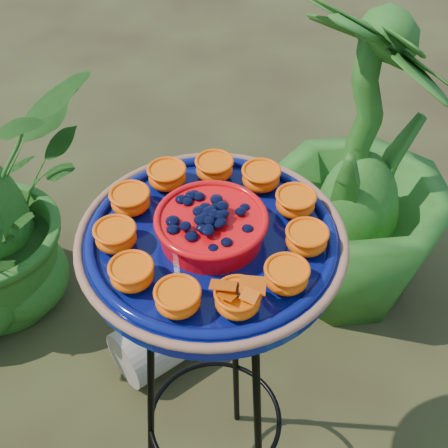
{
  "coord_description": "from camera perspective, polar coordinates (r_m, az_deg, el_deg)",
  "views": [
    {
      "loc": [
        0.12,
        -0.91,
        1.8
      ],
      "look_at": [
        0.12,
        -0.1,
        1.01
      ],
      "focal_mm": 50.0,
      "sensor_mm": 36.0,
      "label": 1
    }
  ],
  "objects": [
    {
      "name": "tripod_stand",
      "position": [
        1.47,
        -0.91,
        -12.74
      ],
      "size": [
        0.44,
        0.44,
        0.94
      ],
      "rotation": [
        0.0,
        0.0,
        -0.34
      ],
      "color": "black",
      "rests_on": "ground"
    },
    {
      "name": "driftwood_log",
      "position": [
        2.14,
        -2.38,
        -8.45
      ],
      "size": [
        0.59,
        0.52,
        0.2
      ],
      "primitive_type": "cylinder",
      "rotation": [
        0.0,
        1.57,
        0.66
      ],
      "color": "tan",
      "rests_on": "ground"
    },
    {
      "name": "ground_plane",
      "position": [
        2.02,
        -3.68,
        -19.02
      ],
      "size": [
        20.0,
        20.0,
        0.0
      ],
      "primitive_type": "plane",
      "color": "black",
      "rests_on": "ground"
    },
    {
      "name": "feeder_dish",
      "position": [
        1.14,
        -1.14,
        -1.25
      ],
      "size": [
        0.61,
        0.61,
        0.11
      ],
      "rotation": [
        0.0,
        0.0,
        -0.34
      ],
      "color": "#070F57",
      "rests_on": "tripod_stand"
    },
    {
      "name": "shrub_back_right",
      "position": [
        2.03,
        12.84,
        5.41
      ],
      "size": [
        0.88,
        0.88,
        1.13
      ],
      "primitive_type": "imported",
      "rotation": [
        0.0,
        0.0,
        2.19
      ],
      "color": "#275215",
      "rests_on": "ground"
    }
  ]
}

